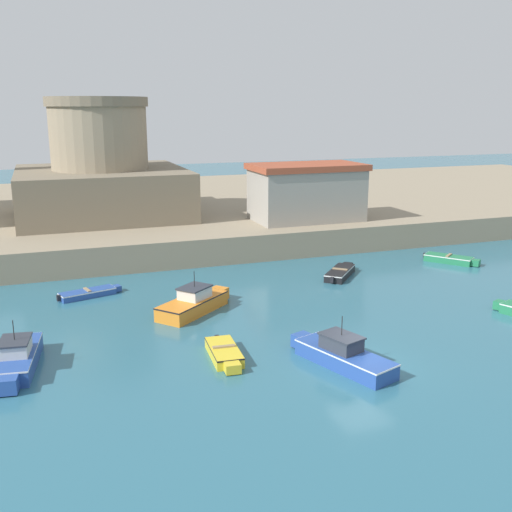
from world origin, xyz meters
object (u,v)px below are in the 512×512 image
motorboat_orange_0 (194,302)px  dinghy_green_6 (450,259)px  motorboat_blue_7 (17,358)px  harbor_shed_mid_row (306,192)px  dinghy_yellow_1 (225,353)px  dinghy_black_5 (340,272)px  motorboat_blue_4 (342,354)px  fortress (101,176)px  dinghy_blue_2 (89,293)px

motorboat_orange_0 → dinghy_green_6: 21.31m
motorboat_blue_7 → harbor_shed_mid_row: harbor_shed_mid_row is taller
dinghy_yellow_1 → dinghy_black_5: 15.75m
dinghy_green_6 → motorboat_orange_0: bearing=-168.2°
dinghy_yellow_1 → motorboat_blue_7: bearing=167.4°
dinghy_yellow_1 → motorboat_blue_4: (4.79, -2.52, 0.24)m
fortress → dinghy_black_5: bearing=-52.7°
motorboat_orange_0 → dinghy_black_5: 11.92m
motorboat_orange_0 → dinghy_blue_2: motorboat_orange_0 is taller
motorboat_blue_4 → dinghy_black_5: bearing=62.7°
fortress → harbor_shed_mid_row: bearing=-26.9°
dinghy_blue_2 → dinghy_green_6: bearing=-1.4°
dinghy_green_6 → motorboat_blue_7: size_ratio=0.70×
motorboat_blue_4 → dinghy_green_6: size_ratio=1.52×
motorboat_orange_0 → dinghy_green_6: bearing=11.8°
motorboat_blue_4 → dinghy_green_6: motorboat_blue_4 is taller
motorboat_orange_0 → dinghy_black_5: size_ratio=1.35×
motorboat_orange_0 → harbor_shed_mid_row: size_ratio=0.55×
dinghy_black_5 → harbor_shed_mid_row: size_ratio=0.40×
dinghy_green_6 → dinghy_blue_2: bearing=178.6°
dinghy_yellow_1 → motorboat_blue_7: size_ratio=0.70×
dinghy_blue_2 → dinghy_green_6: size_ratio=1.05×
motorboat_orange_0 → fortress: 22.85m
dinghy_yellow_1 → fortress: 29.60m
dinghy_green_6 → harbor_shed_mid_row: bearing=127.9°
dinghy_yellow_1 → dinghy_blue_2: 12.94m
motorboat_orange_0 → harbor_shed_mid_row: (13.31, 14.03, 3.91)m
motorboat_orange_0 → dinghy_yellow_1: (-0.29, -6.89, -0.27)m
motorboat_orange_0 → dinghy_green_6: size_ratio=1.34×
dinghy_black_5 → fortress: bearing=127.3°
motorboat_orange_0 → dinghy_green_6: (20.86, 4.34, -0.26)m
motorboat_orange_0 → dinghy_black_5: bearing=18.4°
motorboat_orange_0 → motorboat_blue_7: 10.54m
dinghy_yellow_1 → dinghy_blue_2: dinghy_yellow_1 is taller
motorboat_blue_7 → motorboat_orange_0: bearing=27.5°
fortress → motorboat_blue_7: bearing=-103.9°
dinghy_green_6 → motorboat_blue_7: bearing=-163.1°
dinghy_green_6 → fortress: bearing=142.9°
motorboat_blue_4 → harbor_shed_mid_row: 25.35m
motorboat_blue_4 → dinghy_green_6: (16.36, 13.75, -0.24)m
fortress → dinghy_blue_2: bearing=-99.2°
motorboat_orange_0 → motorboat_blue_4: bearing=-64.5°
dinghy_yellow_1 → motorboat_blue_7: 9.29m
dinghy_blue_2 → motorboat_blue_4: 17.50m
dinghy_blue_2 → motorboat_blue_7: size_ratio=0.74×
dinghy_yellow_1 → motorboat_blue_7: motorboat_blue_7 is taller
motorboat_blue_4 → fortress: (-7.19, 31.55, 5.00)m
motorboat_orange_0 → motorboat_blue_7: motorboat_orange_0 is taller
dinghy_yellow_1 → fortress: fortress is taller
dinghy_black_5 → dinghy_green_6: dinghy_green_6 is taller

